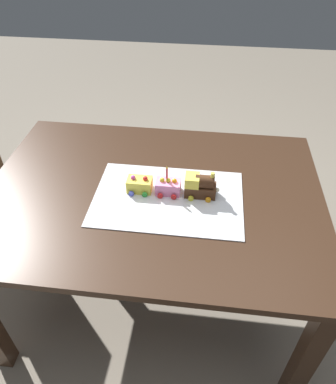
{
  "coord_description": "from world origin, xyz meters",
  "views": [
    {
      "loc": [
        -0.2,
        1.11,
        1.71
      ],
      "look_at": [
        -0.07,
        0.03,
        0.77
      ],
      "focal_mm": 33.75,
      "sensor_mm": 36.0,
      "label": 1
    }
  ],
  "objects_px": {
    "dining_table": "(153,210)",
    "birthday_candle": "(167,173)",
    "cake_car_hopper_lemon": "(139,185)",
    "cake_locomotive": "(200,186)",
    "cake_car_caboose_bubblegum": "(168,187)"
  },
  "relations": [
    {
      "from": "cake_car_caboose_bubblegum",
      "to": "cake_car_hopper_lemon",
      "type": "bearing_deg",
      "value": -0.0
    },
    {
      "from": "cake_locomotive",
      "to": "cake_car_hopper_lemon",
      "type": "xyz_separation_m",
      "value": [
        0.25,
        0.0,
        -0.02
      ]
    },
    {
      "from": "cake_car_hopper_lemon",
      "to": "cake_locomotive",
      "type": "bearing_deg",
      "value": -180.0
    },
    {
      "from": "dining_table",
      "to": "birthday_candle",
      "type": "relative_size",
      "value": 22.55
    },
    {
      "from": "dining_table",
      "to": "cake_car_hopper_lemon",
      "type": "height_order",
      "value": "cake_car_hopper_lemon"
    },
    {
      "from": "birthday_candle",
      "to": "cake_car_caboose_bubblegum",
      "type": "bearing_deg",
      "value": 180.0
    },
    {
      "from": "cake_locomotive",
      "to": "birthday_candle",
      "type": "bearing_deg",
      "value": 0.0
    },
    {
      "from": "cake_locomotive",
      "to": "birthday_candle",
      "type": "relative_size",
      "value": 2.25
    },
    {
      "from": "dining_table",
      "to": "cake_locomotive",
      "type": "xyz_separation_m",
      "value": [
        -0.19,
        0.0,
        0.16
      ]
    },
    {
      "from": "cake_locomotive",
      "to": "birthday_candle",
      "type": "xyz_separation_m",
      "value": [
        0.13,
        0.0,
        0.06
      ]
    },
    {
      "from": "dining_table",
      "to": "birthday_candle",
      "type": "bearing_deg",
      "value": 175.32
    },
    {
      "from": "cake_car_caboose_bubblegum",
      "to": "dining_table",
      "type": "bearing_deg",
      "value": -4.29
    },
    {
      "from": "dining_table",
      "to": "cake_locomotive",
      "type": "distance_m",
      "value": 0.25
    },
    {
      "from": "cake_car_hopper_lemon",
      "to": "birthday_candle",
      "type": "distance_m",
      "value": 0.13
    },
    {
      "from": "cake_car_hopper_lemon",
      "to": "birthday_candle",
      "type": "bearing_deg",
      "value": -180.0
    }
  ]
}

